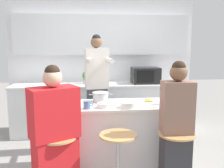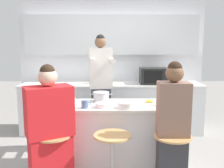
% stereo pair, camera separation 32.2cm
% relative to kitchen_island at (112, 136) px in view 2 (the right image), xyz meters
% --- Properties ---
extents(ground_plane, '(16.00, 16.00, 0.00)m').
position_rel_kitchen_island_xyz_m(ground_plane, '(0.00, 0.00, -0.45)').
color(ground_plane, gray).
extents(wall_back, '(3.61, 0.22, 2.70)m').
position_rel_kitchen_island_xyz_m(wall_back, '(0.00, 1.81, 1.09)').
color(wall_back, white).
rests_on(wall_back, ground_plane).
extents(back_counter, '(3.35, 0.68, 0.92)m').
position_rel_kitchen_island_xyz_m(back_counter, '(0.00, 1.49, 0.01)').
color(back_counter, silver).
rests_on(back_counter, ground_plane).
extents(kitchen_island, '(1.62, 0.64, 0.89)m').
position_rel_kitchen_island_xyz_m(kitchen_island, '(0.00, 0.00, 0.00)').
color(kitchen_island, black).
rests_on(kitchen_island, ground_plane).
extents(bar_stool_leftmost, '(0.41, 0.41, 0.68)m').
position_rel_kitchen_island_xyz_m(bar_stool_leftmost, '(-0.65, -0.54, -0.06)').
color(bar_stool_leftmost, tan).
rests_on(bar_stool_leftmost, ground_plane).
extents(bar_stool_center, '(0.41, 0.41, 0.68)m').
position_rel_kitchen_island_xyz_m(bar_stool_center, '(0.00, -0.55, -0.06)').
color(bar_stool_center, tan).
rests_on(bar_stool_center, ground_plane).
extents(bar_stool_rightmost, '(0.41, 0.41, 0.68)m').
position_rel_kitchen_island_xyz_m(bar_stool_rightmost, '(0.65, -0.58, -0.06)').
color(bar_stool_rightmost, tan).
rests_on(bar_stool_rightmost, ground_plane).
extents(person_cooking, '(0.40, 0.59, 1.79)m').
position_rel_kitchen_island_xyz_m(person_cooking, '(-0.17, 0.66, 0.45)').
color(person_cooking, '#383842').
rests_on(person_cooking, ground_plane).
extents(person_wrapped_blanket, '(0.56, 0.48, 1.45)m').
position_rel_kitchen_island_xyz_m(person_wrapped_blanket, '(-0.67, -0.55, 0.23)').
color(person_wrapped_blanket, red).
rests_on(person_wrapped_blanket, ground_plane).
extents(person_seated_near, '(0.35, 0.28, 1.48)m').
position_rel_kitchen_island_xyz_m(person_seated_near, '(0.65, -0.55, 0.24)').
color(person_seated_near, '#333338').
rests_on(person_seated_near, ground_plane).
extents(cooking_pot, '(0.31, 0.22, 0.13)m').
position_rel_kitchen_island_xyz_m(cooking_pot, '(-0.15, 0.14, 0.50)').
color(cooking_pot, '#B7BABC').
rests_on(cooking_pot, kitchen_island).
extents(fruit_bowl, '(0.21, 0.21, 0.07)m').
position_rel_kitchen_island_xyz_m(fruit_bowl, '(0.17, -0.20, 0.47)').
color(fruit_bowl, white).
rests_on(fruit_bowl, kitchen_island).
extents(mixing_bowl_steel, '(0.18, 0.18, 0.06)m').
position_rel_kitchen_island_xyz_m(mixing_bowl_steel, '(-0.12, -0.17, 0.47)').
color(mixing_bowl_steel, white).
rests_on(mixing_bowl_steel, kitchen_island).
extents(coffee_cup_near, '(0.11, 0.08, 0.08)m').
position_rel_kitchen_island_xyz_m(coffee_cup_near, '(-0.51, 0.00, 0.48)').
color(coffee_cup_near, white).
rests_on(coffee_cup_near, kitchen_island).
extents(coffee_cup_far, '(0.11, 0.08, 0.10)m').
position_rel_kitchen_island_xyz_m(coffee_cup_far, '(-0.33, -0.21, 0.49)').
color(coffee_cup_far, '#4C7099').
rests_on(coffee_cup_far, kitchen_island).
extents(banana_bunch, '(0.14, 0.10, 0.04)m').
position_rel_kitchen_island_xyz_m(banana_bunch, '(0.49, 0.08, 0.46)').
color(banana_bunch, yellow).
rests_on(banana_bunch, kitchen_island).
extents(juice_carton, '(0.08, 0.08, 0.20)m').
position_rel_kitchen_island_xyz_m(juice_carton, '(0.69, -0.09, 0.53)').
color(juice_carton, '#38844C').
rests_on(juice_carton, kitchen_island).
extents(microwave, '(0.51, 0.38, 0.30)m').
position_rel_kitchen_island_xyz_m(microwave, '(0.78, 1.44, 0.62)').
color(microwave, black).
rests_on(microwave, back_counter).
extents(potted_plant, '(0.17, 0.17, 0.24)m').
position_rel_kitchen_island_xyz_m(potted_plant, '(-0.31, 1.49, 0.59)').
color(potted_plant, beige).
rests_on(potted_plant, back_counter).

